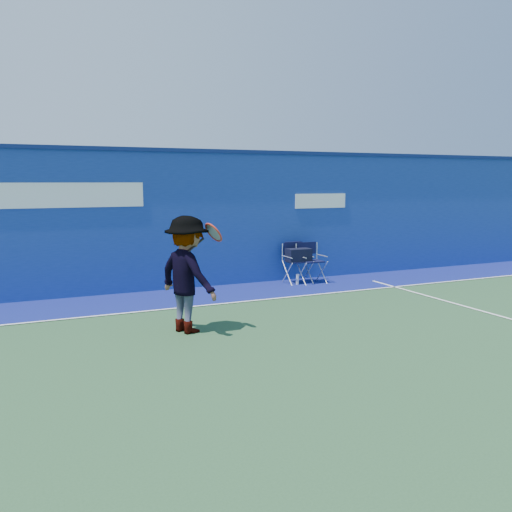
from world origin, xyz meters
name	(u,v)px	position (x,y,z in m)	size (l,w,h in m)	color
ground	(279,354)	(0.00, 0.00, 0.00)	(80.00, 80.00, 0.00)	#284B2A
stadium_wall	(175,219)	(0.00, 5.20, 1.55)	(24.00, 0.50, 3.08)	navy
out_of_bounds_strip	(191,297)	(0.00, 4.10, 0.00)	(24.00, 1.80, 0.01)	navy
court_lines	(261,342)	(0.00, 0.60, 0.01)	(24.00, 12.00, 0.01)	white
directors_chair_left	(298,266)	(2.75, 4.56, 0.41)	(0.56, 0.52, 0.95)	silver
directors_chair_right	(311,270)	(3.05, 4.46, 0.30)	(0.56, 0.50, 0.94)	silver
water_bottle	(297,279)	(2.64, 4.37, 0.13)	(0.07, 0.07, 0.25)	silver
tennis_player	(187,274)	(-0.82, 1.62, 0.93)	(1.10, 1.37, 1.85)	#EA4738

